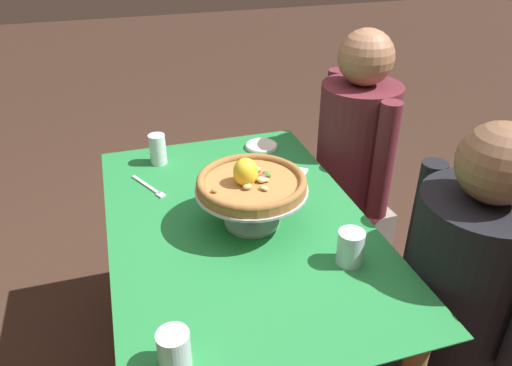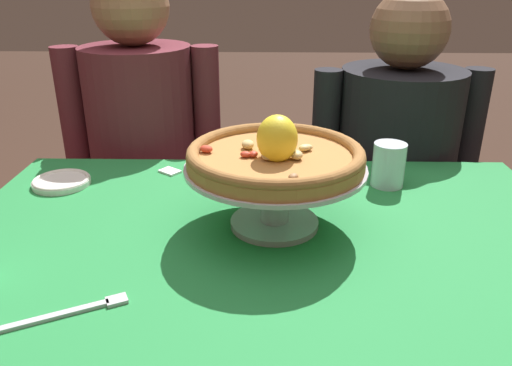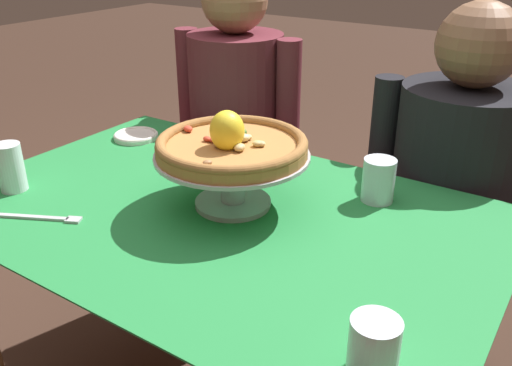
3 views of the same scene
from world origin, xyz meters
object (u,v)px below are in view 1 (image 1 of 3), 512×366
(dinner_fork, at_px, (150,187))
(water_glass_front_right, at_px, (174,352))
(pizza_stand, at_px, (252,200))
(diner_right, at_px, (458,306))
(side_plate, at_px, (261,146))
(pizza, at_px, (251,182))
(diner_left, at_px, (352,179))
(water_glass_back_right, at_px, (350,249))
(water_glass_front_left, at_px, (158,151))
(sugar_packet, at_px, (302,172))

(dinner_fork, bearing_deg, water_glass_front_right, -2.12)
(pizza_stand, bearing_deg, diner_right, 55.77)
(dinner_fork, bearing_deg, side_plate, 111.94)
(dinner_fork, height_order, diner_right, diner_right)
(side_plate, height_order, diner_right, diner_right)
(pizza, xyz_separation_m, diner_right, (0.37, 0.54, -0.32))
(side_plate, xyz_separation_m, diner_right, (0.87, 0.35, -0.18))
(diner_left, xyz_separation_m, diner_right, (0.77, -0.03, -0.02))
(pizza_stand, distance_m, water_glass_front_right, 0.57)
(pizza, distance_m, water_glass_front_right, 0.58)
(water_glass_front_right, relative_size, dinner_fork, 0.51)
(pizza, bearing_deg, dinner_fork, -137.21)
(water_glass_front_right, height_order, side_plate, water_glass_front_right)
(pizza, distance_m, water_glass_back_right, 0.36)
(water_glass_back_right, height_order, dinner_fork, water_glass_back_right)
(pizza_stand, bearing_deg, water_glass_front_right, -33.74)
(water_glass_back_right, bearing_deg, side_plate, -178.75)
(side_plate, height_order, dinner_fork, side_plate)
(side_plate, relative_size, dinner_fork, 0.72)
(dinner_fork, bearing_deg, water_glass_front_left, 162.82)
(pizza_stand, height_order, diner_right, diner_right)
(pizza_stand, bearing_deg, side_plate, 159.17)
(water_glass_front_left, distance_m, sugar_packet, 0.56)
(pizza, xyz_separation_m, water_glass_front_right, (0.48, -0.32, -0.11))
(pizza_stand, bearing_deg, water_glass_front_left, -154.92)
(side_plate, bearing_deg, water_glass_back_right, 1.25)
(diner_left, height_order, diner_right, diner_left)
(water_glass_front_right, distance_m, diner_left, 1.26)
(water_glass_front_right, bearing_deg, side_plate, 152.52)
(diner_right, bearing_deg, water_glass_back_right, -106.89)
(dinner_fork, bearing_deg, diner_left, 95.91)
(pizza_stand, height_order, pizza, pizza)
(water_glass_back_right, bearing_deg, pizza_stand, -142.12)
(side_plate, bearing_deg, pizza_stand, -20.83)
(water_glass_back_right, relative_size, diner_left, 0.08)
(pizza_stand, height_order, dinner_fork, pizza_stand)
(water_glass_front_left, bearing_deg, pizza_stand, 25.08)
(pizza, relative_size, dinner_fork, 1.81)
(sugar_packet, xyz_separation_m, diner_left, (-0.14, 0.30, -0.16))
(pizza_stand, distance_m, water_glass_front_left, 0.55)
(dinner_fork, bearing_deg, diner_right, 50.74)
(dinner_fork, bearing_deg, pizza_stand, 42.92)
(sugar_packet, distance_m, diner_left, 0.36)
(water_glass_front_right, bearing_deg, water_glass_front_left, 174.92)
(water_glass_back_right, distance_m, water_glass_front_left, 0.88)
(sugar_packet, bearing_deg, pizza, -46.79)
(pizza, relative_size, water_glass_back_right, 3.26)
(water_glass_front_right, height_order, water_glass_front_left, water_glass_front_left)
(pizza, xyz_separation_m, sugar_packet, (-0.26, 0.28, -0.15))
(water_glass_front_right, relative_size, water_glass_front_left, 0.80)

